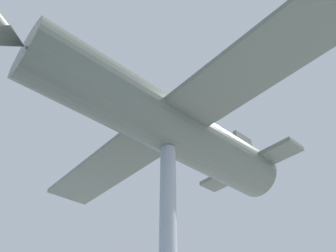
{
  "coord_description": "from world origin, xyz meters",
  "views": [
    {
      "loc": [
        -6.01,
        6.48,
        1.49
      ],
      "look_at": [
        0.0,
        0.0,
        8.53
      ],
      "focal_mm": 35.0,
      "sensor_mm": 36.0,
      "label": 1
    }
  ],
  "objects": [
    {
      "name": "suspended_airplane",
      "position": [
        0.03,
        0.34,
        8.54
      ],
      "size": [
        14.61,
        11.99,
        2.75
      ],
      "rotation": [
        0.0,
        0.0,
        -0.1
      ],
      "color": "slate",
      "rests_on": "support_pylon_central"
    }
  ]
}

